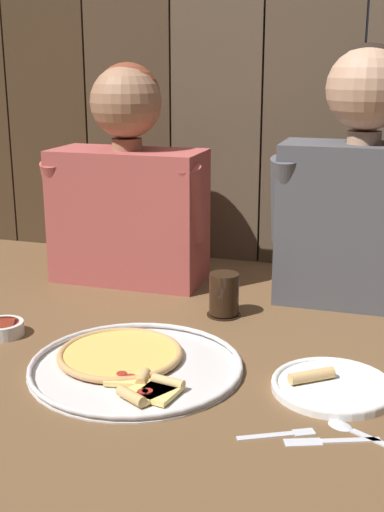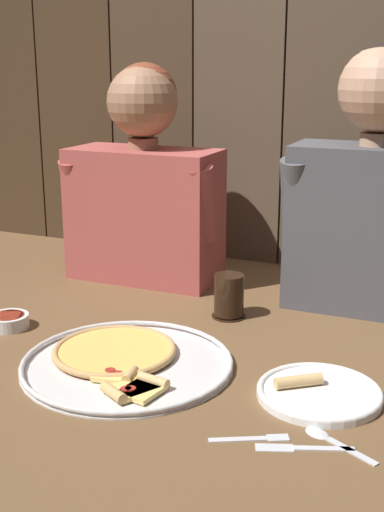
{
  "view_description": "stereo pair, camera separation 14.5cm",
  "coord_description": "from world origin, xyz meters",
  "px_view_note": "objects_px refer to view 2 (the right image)",
  "views": [
    {
      "loc": [
        0.39,
        -1.23,
        0.58
      ],
      "look_at": [
        -0.02,
        0.1,
        0.18
      ],
      "focal_mm": 47.31,
      "sensor_mm": 36.0,
      "label": 1
    },
    {
      "loc": [
        0.53,
        -1.18,
        0.58
      ],
      "look_at": [
        -0.02,
        0.1,
        0.18
      ],
      "focal_mm": 47.31,
      "sensor_mm": 36.0,
      "label": 2
    }
  ],
  "objects_px": {
    "dinner_plate": "(319,392)",
    "dipping_bowl": "(9,321)",
    "pizza_tray": "(123,360)",
    "diner_left": "(144,183)",
    "drinking_glass": "(229,296)",
    "diner_right": "(374,187)"
  },
  "relations": [
    {
      "from": "dinner_plate",
      "to": "dipping_bowl",
      "type": "xyz_separation_m",
      "value": [
        -0.72,
        0.05,
        0.01
      ]
    },
    {
      "from": "pizza_tray",
      "to": "diner_left",
      "type": "bearing_deg",
      "value": 112.51
    },
    {
      "from": "dinner_plate",
      "to": "dipping_bowl",
      "type": "height_order",
      "value": "dinner_plate"
    },
    {
      "from": "dinner_plate",
      "to": "diner_left",
      "type": "distance_m",
      "value": 0.83
    },
    {
      "from": "diner_left",
      "to": "diner_right",
      "type": "bearing_deg",
      "value": 0.0
    },
    {
      "from": "dipping_bowl",
      "to": "diner_left",
      "type": "distance_m",
      "value": 0.53
    },
    {
      "from": "dipping_bowl",
      "to": "diner_left",
      "type": "relative_size",
      "value": 0.16
    },
    {
      "from": "pizza_tray",
      "to": "diner_right",
      "type": "relative_size",
      "value": 0.67
    },
    {
      "from": "pizza_tray",
      "to": "diner_right",
      "type": "height_order",
      "value": "diner_right"
    },
    {
      "from": "dipping_bowl",
      "to": "dinner_plate",
      "type": "bearing_deg",
      "value": -3.72
    },
    {
      "from": "diner_right",
      "to": "pizza_tray",
      "type": "bearing_deg",
      "value": -126.75
    },
    {
      "from": "pizza_tray",
      "to": "dipping_bowl",
      "type": "height_order",
      "value": "dipping_bowl"
    },
    {
      "from": "pizza_tray",
      "to": "dipping_bowl",
      "type": "bearing_deg",
      "value": 168.82
    },
    {
      "from": "pizza_tray",
      "to": "diner_left",
      "type": "xyz_separation_m",
      "value": [
        -0.22,
        0.52,
        0.26
      ]
    },
    {
      "from": "drinking_glass",
      "to": "diner_right",
      "type": "xyz_separation_m",
      "value": [
        0.29,
        0.19,
        0.25
      ]
    },
    {
      "from": "dinner_plate",
      "to": "dipping_bowl",
      "type": "bearing_deg",
      "value": 176.28
    },
    {
      "from": "pizza_tray",
      "to": "drinking_glass",
      "type": "xyz_separation_m",
      "value": [
        0.1,
        0.33,
        0.04
      ]
    },
    {
      "from": "dipping_bowl",
      "to": "diner_left",
      "type": "height_order",
      "value": "diner_left"
    },
    {
      "from": "drinking_glass",
      "to": "dipping_bowl",
      "type": "xyz_separation_m",
      "value": [
        -0.43,
        -0.26,
        -0.03
      ]
    },
    {
      "from": "dinner_plate",
      "to": "diner_right",
      "type": "xyz_separation_m",
      "value": [
        -0.0,
        0.5,
        0.29
      ]
    },
    {
      "from": "dinner_plate",
      "to": "dipping_bowl",
      "type": "distance_m",
      "value": 0.72
    },
    {
      "from": "dinner_plate",
      "to": "diner_right",
      "type": "bearing_deg",
      "value": 90.17
    }
  ]
}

